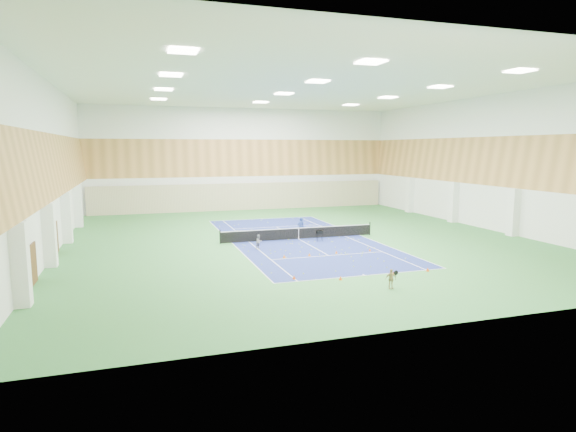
{
  "coord_description": "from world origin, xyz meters",
  "views": [
    {
      "loc": [
        -12.44,
        -36.32,
        7.29
      ],
      "look_at": [
        -1.04,
        -0.43,
        2.0
      ],
      "focal_mm": 30.0,
      "sensor_mm": 36.0,
      "label": 1
    }
  ],
  "objects": [
    {
      "name": "ground",
      "position": [
        0.0,
        0.0,
        0.0
      ],
      "size": [
        40.0,
        40.0,
        0.0
      ],
      "primitive_type": "plane",
      "color": "#327637",
      "rests_on": "ground"
    },
    {
      "name": "room_shell",
      "position": [
        0.0,
        0.0,
        6.0
      ],
      "size": [
        36.0,
        40.0,
        12.0
      ],
      "primitive_type": null,
      "color": "white",
      "rests_on": "ground"
    },
    {
      "name": "wood_cladding",
      "position": [
        0.0,
        0.0,
        8.0
      ],
      "size": [
        36.0,
        40.0,
        8.0
      ],
      "primitive_type": null,
      "color": "#C58A49",
      "rests_on": "room_shell"
    },
    {
      "name": "ceiling_light_grid",
      "position": [
        0.0,
        0.0,
        11.92
      ],
      "size": [
        21.4,
        25.4,
        0.06
      ],
      "primitive_type": null,
      "color": "white",
      "rests_on": "room_shell"
    },
    {
      "name": "court_surface",
      "position": [
        0.0,
        0.0,
        0.01
      ],
      "size": [
        10.97,
        23.77,
        0.01
      ],
      "primitive_type": "cube",
      "color": "navy",
      "rests_on": "ground"
    },
    {
      "name": "tennis_balls_scatter",
      "position": [
        0.0,
        0.0,
        0.05
      ],
      "size": [
        10.57,
        22.77,
        0.07
      ],
      "primitive_type": null,
      "color": "#BCE026",
      "rests_on": "ground"
    },
    {
      "name": "tennis_net",
      "position": [
        0.0,
        0.0,
        0.55
      ],
      "size": [
        12.8,
        0.1,
        1.1
      ],
      "primitive_type": null,
      "color": "black",
      "rests_on": "ground"
    },
    {
      "name": "back_curtain",
      "position": [
        0.0,
        19.75,
        1.6
      ],
      "size": [
        35.4,
        0.16,
        3.2
      ],
      "primitive_type": "cube",
      "color": "#C6B793",
      "rests_on": "ground"
    },
    {
      "name": "door_left_a",
      "position": [
        -17.92,
        -8.0,
        1.1
      ],
      "size": [
        0.08,
        1.8,
        2.2
      ],
      "primitive_type": "cube",
      "color": "#593319",
      "rests_on": "ground"
    },
    {
      "name": "door_left_b",
      "position": [
        -17.92,
        0.0,
        1.1
      ],
      "size": [
        0.08,
        1.8,
        2.2
      ],
      "primitive_type": "cube",
      "color": "#593319",
      "rests_on": "ground"
    },
    {
      "name": "coach",
      "position": [
        0.39,
        0.6,
        0.85
      ],
      "size": [
        0.69,
        0.52,
        1.7
      ],
      "primitive_type": "imported",
      "rotation": [
        0.0,
        0.0,
        3.35
      ],
      "color": "navy",
      "rests_on": "ground"
    },
    {
      "name": "child_court",
      "position": [
        -4.04,
        -2.86,
        0.54
      ],
      "size": [
        0.66,
        0.61,
        1.09
      ],
      "primitive_type": "imported",
      "rotation": [
        0.0,
        0.0,
        0.48
      ],
      "color": "gray",
      "rests_on": "ground"
    },
    {
      "name": "child_apron",
      "position": [
        0.11,
        -14.64,
        0.53
      ],
      "size": [
        0.64,
        0.3,
        1.06
      ],
      "primitive_type": "imported",
      "rotation": [
        0.0,
        0.0,
        -0.07
      ],
      "color": "tan",
      "rests_on": "ground"
    },
    {
      "name": "ball_cart",
      "position": [
        1.34,
        -1.23,
        0.43
      ],
      "size": [
        0.56,
        0.56,
        0.86
      ],
      "primitive_type": null,
      "rotation": [
        0.0,
        0.0,
        -0.14
      ],
      "color": "black",
      "rests_on": "ground"
    },
    {
      "name": "cone_svc_a",
      "position": [
        -3.13,
        -6.18,
        0.12
      ],
      "size": [
        0.23,
        0.23,
        0.25
      ],
      "primitive_type": "cone",
      "color": "orange",
      "rests_on": "ground"
    },
    {
      "name": "cone_svc_b",
      "position": [
        -1.32,
        -6.12,
        0.11
      ],
      "size": [
        0.21,
        0.21,
        0.23
      ],
      "primitive_type": "cone",
      "color": "orange",
      "rests_on": "ground"
    },
    {
      "name": "cone_svc_c",
      "position": [
        0.75,
        -5.97,
        0.11
      ],
      "size": [
        0.19,
        0.19,
        0.21
      ],
      "primitive_type": "cone",
      "color": "#FF5A0D",
      "rests_on": "ground"
    },
    {
      "name": "cone_svc_d",
      "position": [
        3.37,
        -5.94,
        0.1
      ],
      "size": [
        0.18,
        0.18,
        0.2
      ],
      "primitive_type": "cone",
      "color": "#E35C0B",
      "rests_on": "ground"
    },
    {
      "name": "cone_base_a",
      "position": [
        -4.16,
        -11.37,
        0.12
      ],
      "size": [
        0.21,
        0.21,
        0.23
      ],
      "primitive_type": "cone",
      "color": "#D6490B",
      "rests_on": "ground"
    },
    {
      "name": "cone_base_b",
      "position": [
        -1.72,
        -12.31,
        0.12
      ],
      "size": [
        0.22,
        0.22,
        0.24
      ],
      "primitive_type": "cone",
      "color": "#F75F0D",
      "rests_on": "ground"
    },
    {
      "name": "cone_base_c",
      "position": [
        1.64,
        -12.25,
        0.1
      ],
      "size": [
        0.19,
        0.19,
        0.21
      ],
      "primitive_type": "cone",
      "color": "#DC470B",
      "rests_on": "ground"
    },
    {
      "name": "cone_base_d",
      "position": [
        4.03,
        -12.12,
        0.11
      ],
      "size": [
        0.21,
        0.21,
        0.23
      ],
      "primitive_type": "cone",
      "color": "#DB500B",
      "rests_on": "ground"
    }
  ]
}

